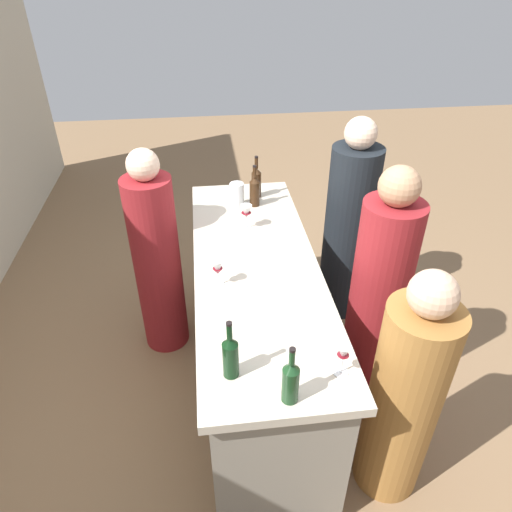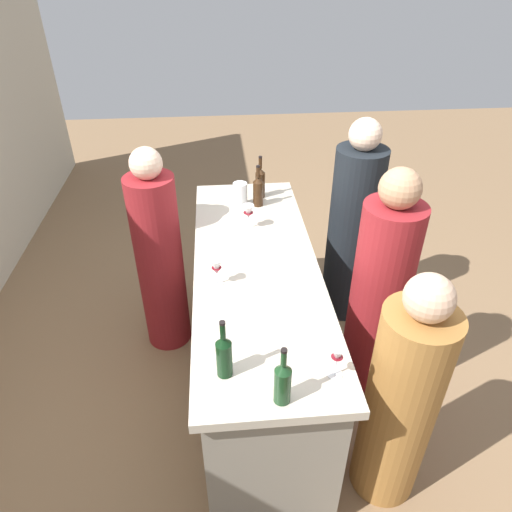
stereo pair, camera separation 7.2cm
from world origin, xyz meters
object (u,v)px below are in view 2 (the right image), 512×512
Objects in this scene: wine_glass_near_center at (248,212)px; wine_bottle_second_right_amber_brown at (260,182)px; wine_bottle_center_amber_brown at (258,191)px; person_server_behind at (160,261)px; wine_bottle_second_left_dark_green at (224,355)px; person_right_guest at (400,403)px; wine_glass_near_left at (337,356)px; water_pitcher at (240,195)px; wine_bottle_leftmost_olive_green at (283,382)px; person_center_guest at (352,232)px; person_left_guest at (378,305)px; wine_glass_near_right at (217,268)px.

wine_bottle_second_right_amber_brown is at bearing -15.29° from wine_glass_near_center.
person_server_behind is (-0.23, 0.71, -0.39)m from wine_bottle_center_amber_brown.
wine_bottle_second_right_amber_brown is at bearing 34.88° from person_server_behind.
person_right_guest is at bearing -88.19° from wine_bottle_second_left_dark_green.
water_pitcher is at bearing 11.08° from wine_glass_near_left.
wine_bottle_leftmost_olive_green is 1.74× the size of wine_glass_near_center.
water_pitcher is 1.71m from person_right_guest.
wine_bottle_second_right_amber_brown is at bearing -10.77° from wine_bottle_second_left_dark_green.
wine_glass_near_center is 0.10× the size of person_center_guest.
wine_glass_near_center is at bearing 1.51° from person_server_behind.
person_center_guest reaches higher than water_pitcher.
wine_bottle_second_right_amber_brown is (1.66, -0.32, 0.01)m from wine_bottle_second_left_dark_green.
person_server_behind reaches higher than wine_bottle_leftmost_olive_green.
person_left_guest is 1.13× the size of person_right_guest.
person_right_guest is (-0.62, 0.07, -0.10)m from person_left_guest.
person_left_guest is at bearing -128.25° from wine_glass_near_center.
person_center_guest is at bearing -18.58° from wine_glass_near_left.
wine_bottle_second_right_amber_brown is 1.78m from person_right_guest.
wine_bottle_center_amber_brown is 1.90× the size of wine_glass_near_right.
wine_bottle_leftmost_olive_green is at bearing -178.75° from wine_glass_near_center.
wine_bottle_center_amber_brown is 0.94m from wine_glass_near_right.
wine_glass_near_center is (1.38, 0.03, 0.01)m from wine_bottle_leftmost_olive_green.
person_right_guest is at bearing -159.40° from wine_bottle_center_amber_brown.
wine_bottle_leftmost_olive_green is 1.38m from wine_glass_near_center.
wine_glass_near_center is 0.11× the size of person_server_behind.
wine_bottle_leftmost_olive_green is 1.69m from wine_bottle_center_amber_brown.
wine_glass_near_left is 0.89× the size of water_pitcher.
person_left_guest reaches higher than person_center_guest.
wine_bottle_leftmost_olive_green is at bearing -125.29° from wine_bottle_second_left_dark_green.
person_left_guest is 1.02× the size of person_center_guest.
person_center_guest reaches higher than wine_glass_near_left.
wine_bottle_second_right_amber_brown is 0.46m from wine_glass_near_center.
wine_bottle_second_right_amber_brown is at bearing 5.21° from wine_glass_near_left.
wine_bottle_second_left_dark_green is 0.19× the size of person_server_behind.
wine_glass_near_center is at bearing -29.67° from person_left_guest.
wine_glass_near_right is at bearing 161.02° from wine_bottle_center_amber_brown.
person_server_behind is (1.35, 0.89, -0.39)m from wine_glass_near_left.
wine_bottle_second_right_amber_brown is 0.20× the size of person_center_guest.
person_right_guest reaches higher than wine_glass_near_center.
wine_bottle_second_right_amber_brown is 0.20× the size of person_server_behind.
wine_bottle_leftmost_olive_green is 1.65× the size of water_pitcher.
wine_glass_near_right is at bearing -39.45° from person_right_guest.
person_center_guest is at bearing -86.61° from person_left_guest.
wine_bottle_second_left_dark_green is 1.24m from wine_glass_near_center.
person_right_guest is (-1.50, -0.57, -0.45)m from wine_bottle_center_amber_brown.
person_center_guest reaches higher than person_server_behind.
person_left_guest reaches higher than water_pitcher.
person_left_guest is (-1.01, -0.60, -0.35)m from wine_bottle_second_right_amber_brown.
person_left_guest is at bearing -32.55° from wine_glass_near_left.
person_right_guest reaches higher than wine_bottle_leftmost_olive_green.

